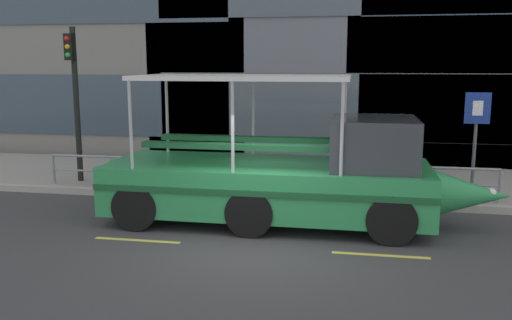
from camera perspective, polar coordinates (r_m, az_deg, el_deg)
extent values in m
plane|color=#3D3D3F|center=(10.94, 0.10, -8.65)|extent=(120.00, 120.00, 0.00)
cube|color=#99968E|center=(16.27, 3.64, -2.07)|extent=(32.00, 4.80, 0.18)
cube|color=#B2ADA3|center=(13.86, 2.41, -4.22)|extent=(32.00, 0.18, 0.18)
cube|color=#DBD64C|center=(11.31, -12.38, -8.24)|extent=(1.80, 0.12, 0.01)
cube|color=#DBD64C|center=(10.49, 12.97, -9.74)|extent=(1.80, 0.12, 0.01)
cube|color=#3D4C5B|center=(21.35, -18.98, 5.52)|extent=(12.14, 0.06, 2.21)
cube|color=#4C5660|center=(18.63, 8.13, 5.55)|extent=(12.24, 0.06, 2.27)
cylinder|color=gray|center=(14.08, 0.44, -0.21)|extent=(11.81, 0.07, 0.07)
cylinder|color=gray|center=(14.16, 0.43, -1.83)|extent=(11.81, 0.06, 0.06)
cylinder|color=gray|center=(16.24, -20.55, -0.93)|extent=(0.09, 0.09, 0.82)
cylinder|color=gray|center=(15.33, -14.22, -1.22)|extent=(0.09, 0.09, 0.82)
cylinder|color=gray|center=(14.62, -7.19, -1.53)|extent=(0.09, 0.09, 0.82)
cylinder|color=gray|center=(14.16, 0.43, -1.83)|extent=(0.09, 0.09, 0.82)
cylinder|color=gray|center=(13.96, 8.42, -2.11)|extent=(0.09, 0.09, 0.82)
cylinder|color=gray|center=(14.04, 16.48, -2.36)|extent=(0.09, 0.09, 0.82)
cylinder|color=gray|center=(14.39, 24.30, -2.55)|extent=(0.09, 0.09, 0.82)
cylinder|color=black|center=(16.19, -18.36, 5.46)|extent=(0.16, 0.16, 4.34)
cube|color=black|center=(15.98, -19.04, 11.19)|extent=(0.24, 0.20, 0.72)
sphere|color=red|center=(15.89, -19.28, 11.98)|extent=(0.14, 0.14, 0.14)
sphere|color=gold|center=(15.88, -19.24, 11.19)|extent=(0.14, 0.14, 0.14)
sphere|color=green|center=(15.88, -19.19, 10.39)|extent=(0.14, 0.14, 0.14)
cylinder|color=#4C4F54|center=(14.43, 22.00, 1.29)|extent=(0.08, 0.08, 2.62)
cube|color=navy|center=(14.27, 22.30, 5.07)|extent=(0.60, 0.04, 0.76)
cube|color=white|center=(14.25, 22.31, 5.07)|extent=(0.24, 0.01, 0.36)
cube|color=#2D9351|center=(12.15, 1.19, -2.79)|extent=(7.08, 2.54, 1.06)
cone|color=#2D9351|center=(12.25, 21.68, -3.41)|extent=(1.59, 1.01, 1.01)
cylinder|color=#2D9351|center=(13.17, -14.19, -2.08)|extent=(0.35, 1.01, 1.01)
cube|color=#19512C|center=(10.88, 0.10, -3.60)|extent=(7.08, 0.04, 0.12)
sphere|color=white|center=(12.32, 23.51, -3.22)|extent=(0.22, 0.22, 0.22)
cube|color=#33383D|center=(11.82, 12.30, 1.82)|extent=(1.77, 2.14, 1.05)
cube|color=silver|center=(11.94, -1.31, 8.69)|extent=(4.60, 2.34, 0.10)
cylinder|color=#B2B2B7|center=(12.87, 9.31, 4.35)|extent=(0.07, 0.07, 1.84)
cylinder|color=#B2B2B7|center=(10.65, 9.05, 3.17)|extent=(0.07, 0.07, 1.84)
cylinder|color=#B2B2B7|center=(13.10, -0.30, 4.57)|extent=(0.07, 0.07, 1.84)
cylinder|color=#B2B2B7|center=(10.92, -2.48, 3.46)|extent=(0.07, 0.07, 1.84)
cylinder|color=#B2B2B7|center=(13.67, -9.34, 4.67)|extent=(0.07, 0.07, 1.84)
cylinder|color=#B2B2B7|center=(11.60, -13.06, 3.60)|extent=(0.07, 0.07, 1.84)
cube|color=#19512C|center=(12.66, -0.72, 2.25)|extent=(4.23, 0.28, 0.12)
cube|color=#19512C|center=(11.48, -1.90, 1.42)|extent=(4.23, 0.28, 0.12)
cylinder|color=black|center=(13.23, 13.46, -3.36)|extent=(1.00, 0.28, 1.00)
cylinder|color=black|center=(10.97, 14.07, -6.17)|extent=(1.00, 0.28, 1.00)
cylinder|color=black|center=(13.37, 1.24, -2.93)|extent=(1.00, 0.28, 1.00)
cylinder|color=black|center=(11.14, -0.69, -5.61)|extent=(1.00, 0.28, 1.00)
cylinder|color=black|center=(13.97, -8.85, -2.49)|extent=(1.00, 0.28, 1.00)
cylinder|color=black|center=(11.85, -12.57, -4.89)|extent=(1.00, 0.28, 1.00)
cylinder|color=#1E2338|center=(14.98, 13.84, -1.46)|extent=(0.10, 0.10, 0.82)
cylinder|color=#1E2338|center=(14.82, 13.96, -1.58)|extent=(0.10, 0.10, 0.82)
cube|color=#236B47|center=(14.78, 14.01, 1.15)|extent=(0.22, 0.33, 0.58)
cylinder|color=#236B47|center=(14.98, 13.85, 1.16)|extent=(0.07, 0.07, 0.52)
cylinder|color=#236B47|center=(14.59, 14.17, 0.91)|extent=(0.07, 0.07, 0.52)
sphere|color=tan|center=(14.72, 14.08, 2.79)|extent=(0.23, 0.23, 0.23)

